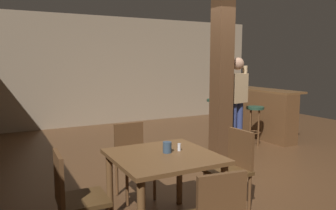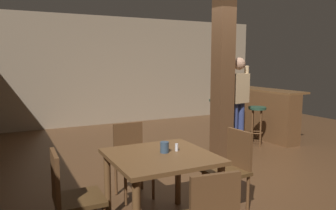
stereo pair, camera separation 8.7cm
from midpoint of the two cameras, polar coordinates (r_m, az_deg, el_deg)
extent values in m
plane|color=#4C301C|center=(5.18, 9.64, -11.14)|extent=(10.80, 10.80, 0.00)
cube|color=gray|center=(8.91, -8.06, 5.95)|extent=(8.00, 0.10, 2.80)
cube|color=#4C301C|center=(5.42, 8.87, 4.82)|extent=(0.28, 0.28, 2.80)
cube|color=brown|center=(3.23, -1.54, -8.94)|extent=(0.98, 0.98, 0.04)
cylinder|color=brown|center=(3.89, 1.36, -11.91)|extent=(0.07, 0.07, 0.72)
cylinder|color=brown|center=(3.58, -10.81, -13.81)|extent=(0.07, 0.07, 0.72)
cylinder|color=brown|center=(3.24, 8.90, -16.21)|extent=(0.07, 0.07, 0.72)
cube|color=#4C3319|center=(4.04, -6.37, -9.86)|extent=(0.42, 0.42, 0.04)
cube|color=brown|center=(4.15, -7.42, -6.17)|extent=(0.38, 0.04, 0.45)
cylinder|color=brown|center=(4.03, -2.99, -13.27)|extent=(0.04, 0.04, 0.43)
cylinder|color=brown|center=(3.90, -7.78, -14.04)|extent=(0.04, 0.04, 0.43)
cylinder|color=brown|center=(4.33, -5.02, -11.77)|extent=(0.04, 0.04, 0.43)
cylinder|color=brown|center=(4.21, -9.50, -12.42)|extent=(0.04, 0.04, 0.43)
cube|color=brown|center=(2.40, 8.28, -16.78)|extent=(0.38, 0.09, 0.45)
cube|color=#4C3319|center=(3.11, -15.43, -15.66)|extent=(0.43, 0.43, 0.04)
cube|color=brown|center=(3.00, -19.27, -12.06)|extent=(0.05, 0.38, 0.45)
cube|color=#4C3319|center=(3.75, 9.61, -11.35)|extent=(0.45, 0.45, 0.04)
cube|color=brown|center=(3.80, 11.90, -7.57)|extent=(0.06, 0.38, 0.45)
cylinder|color=brown|center=(3.60, 9.22, -16.01)|extent=(0.04, 0.04, 0.43)
cylinder|color=brown|center=(3.85, 5.74, -14.33)|extent=(0.04, 0.04, 0.43)
cylinder|color=brown|center=(3.82, 13.36, -14.69)|extent=(0.04, 0.04, 0.43)
cylinder|color=brown|center=(4.06, 9.80, -13.22)|extent=(0.04, 0.04, 0.43)
cylinder|color=#33475B|center=(3.27, -0.90, -7.37)|extent=(0.09, 0.09, 0.11)
cylinder|color=silver|center=(3.34, 1.21, -7.37)|extent=(0.03, 0.03, 0.08)
cube|color=tan|center=(5.74, 11.53, 2.91)|extent=(0.37, 0.25, 0.50)
sphere|color=#997056|center=(5.72, 11.65, 7.06)|extent=(0.24, 0.24, 0.21)
cylinder|color=navy|center=(5.90, 11.86, -4.09)|extent=(0.14, 0.14, 0.95)
cylinder|color=navy|center=(5.78, 10.81, -4.30)|extent=(0.14, 0.14, 0.95)
cylinder|color=tan|center=(5.87, 12.83, 4.45)|extent=(0.09, 0.09, 0.46)
cylinder|color=tan|center=(5.58, 10.25, 4.35)|extent=(0.09, 0.09, 0.46)
cube|color=brown|center=(7.49, 15.44, 2.62)|extent=(0.56, 2.03, 0.04)
cube|color=brown|center=(7.48, 14.73, -1.43)|extent=(0.36, 2.03, 1.01)
cylinder|color=#1E3828|center=(6.63, 14.58, -0.48)|extent=(0.34, 0.34, 0.05)
torus|color=brown|center=(6.71, 14.44, -4.59)|extent=(0.24, 0.24, 0.02)
cylinder|color=brown|center=(6.77, 13.83, -3.60)|extent=(0.03, 0.03, 0.72)
cylinder|color=brown|center=(6.61, 15.12, -3.92)|extent=(0.03, 0.03, 0.72)
cylinder|color=brown|center=(6.77, 15.17, -3.66)|extent=(0.03, 0.03, 0.72)
cylinder|color=brown|center=(6.62, 13.74, -3.86)|extent=(0.03, 0.03, 0.72)
cylinder|color=#1E3828|center=(7.14, 10.74, 0.42)|extent=(0.34, 0.34, 0.05)
torus|color=#382114|center=(7.22, 10.64, -3.54)|extent=(0.24, 0.24, 0.02)
cylinder|color=#382114|center=(7.29, 10.12, -2.60)|extent=(0.03, 0.03, 0.75)
cylinder|color=#382114|center=(7.12, 11.21, -2.87)|extent=(0.03, 0.03, 0.75)
cylinder|color=#382114|center=(7.27, 11.34, -2.65)|extent=(0.03, 0.03, 0.75)
cylinder|color=#382114|center=(7.13, 9.96, -2.82)|extent=(0.03, 0.03, 0.75)
cylinder|color=#1E3828|center=(7.66, 7.83, 0.83)|extent=(0.38, 0.38, 0.05)
torus|color=#422816|center=(7.74, 7.77, -2.78)|extent=(0.27, 0.27, 0.02)
cylinder|color=#422816|center=(7.82, 7.26, -1.91)|extent=(0.03, 0.03, 0.73)
cylinder|color=#422816|center=(7.62, 8.31, -2.18)|extent=(0.03, 0.03, 0.73)
cylinder|color=#422816|center=(7.79, 8.51, -1.97)|extent=(0.03, 0.03, 0.73)
cylinder|color=#422816|center=(7.65, 7.03, -2.12)|extent=(0.03, 0.03, 0.73)
camera|label=1|loc=(0.04, -90.53, -0.07)|focal=35.00mm
camera|label=2|loc=(0.04, 89.47, 0.07)|focal=35.00mm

